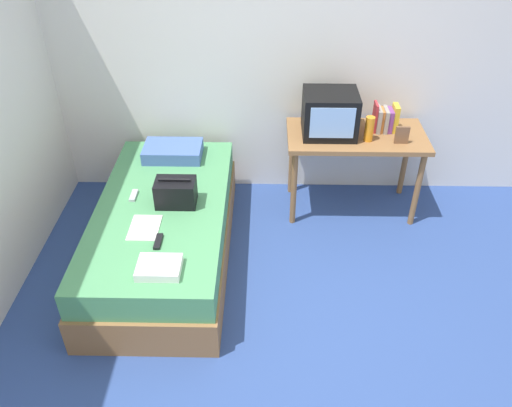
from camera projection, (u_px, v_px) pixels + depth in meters
ground_plane at (280, 344)px, 3.49m from camera, size 8.00×8.00×0.00m
wall_back at (280, 52)px, 4.35m from camera, size 5.20×0.10×2.60m
bed at (164, 231)px, 4.07m from camera, size 1.00×2.00×0.51m
desk at (356, 144)px, 4.39m from camera, size 1.16×0.60×0.75m
tv at (330, 114)px, 4.24m from camera, size 0.44×0.39×0.36m
water_bottle at (369, 129)px, 4.18m from camera, size 0.07×0.07×0.21m
book_row at (385, 119)px, 4.33m from camera, size 0.20×0.17×0.25m
picture_frame at (402, 135)px, 4.16m from camera, size 0.11×0.02×0.15m
pillow at (173, 151)px, 4.46m from camera, size 0.49×0.32×0.11m
handbag at (176, 192)px, 3.87m from camera, size 0.30×0.20×0.22m
magazine at (145, 228)px, 3.68m from camera, size 0.21×0.29×0.01m
remote_dark at (158, 242)px, 3.55m from camera, size 0.04×0.16×0.02m
remote_silver at (134, 195)px, 3.99m from camera, size 0.04×0.14×0.02m
folded_towel at (159, 268)px, 3.31m from camera, size 0.28×0.22×0.06m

